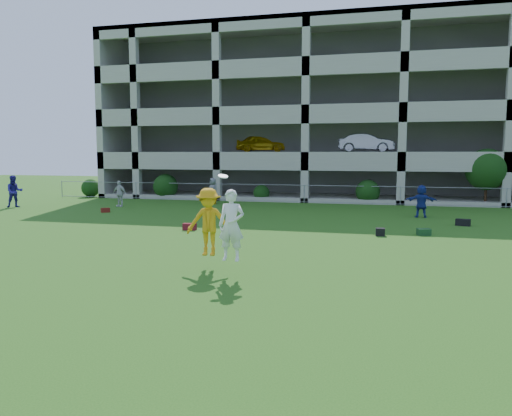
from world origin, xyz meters
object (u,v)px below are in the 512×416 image
(bystander_c, at_px, (213,191))
(parking_garage, at_px, (322,118))
(bystander_b, at_px, (119,194))
(bystander_a, at_px, (14,191))
(crate_d, at_px, (380,232))
(frisbee_contest, at_px, (214,223))
(bystander_d, at_px, (421,201))

(bystander_c, relative_size, parking_garage, 0.05)
(bystander_b, bearing_deg, bystander_c, 39.09)
(bystander_a, height_order, crate_d, bystander_a)
(bystander_b, distance_m, crate_d, 16.96)
(bystander_c, bearing_deg, bystander_b, -95.89)
(bystander_a, distance_m, crate_d, 21.83)
(bystander_a, relative_size, crate_d, 5.45)
(bystander_a, bearing_deg, frisbee_contest, -82.23)
(parking_garage, bearing_deg, bystander_b, -127.55)
(bystander_c, distance_m, frisbee_contest, 18.51)
(bystander_a, relative_size, parking_garage, 0.06)
(crate_d, height_order, parking_garage, parking_garage)
(crate_d, relative_size, parking_garage, 0.01)
(crate_d, bearing_deg, bystander_d, 72.86)
(bystander_c, xyz_separation_m, bystander_d, (12.46, -4.02, -0.00))
(bystander_d, xyz_separation_m, crate_d, (-1.95, -6.31, -0.67))
(bystander_a, height_order, parking_garage, parking_garage)
(frisbee_contest, bearing_deg, crate_d, 58.42)
(frisbee_contest, height_order, parking_garage, parking_garage)
(bystander_a, height_order, bystander_b, bystander_a)
(bystander_d, xyz_separation_m, parking_garage, (-6.82, 14.48, 5.20))
(bystander_a, distance_m, frisbee_contest, 20.84)
(bystander_d, distance_m, crate_d, 6.64)
(bystander_c, bearing_deg, bystander_a, -103.46)
(frisbee_contest, bearing_deg, bystander_b, 127.58)
(frisbee_contest, xyz_separation_m, parking_garage, (-0.50, 27.92, 4.68))
(bystander_b, bearing_deg, bystander_a, -155.63)
(bystander_b, height_order, parking_garage, parking_garage)
(bystander_c, bearing_deg, parking_garage, 112.57)
(bystander_c, distance_m, parking_garage, 12.97)
(bystander_c, distance_m, bystander_d, 13.09)
(bystander_d, height_order, frisbee_contest, frisbee_contest)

